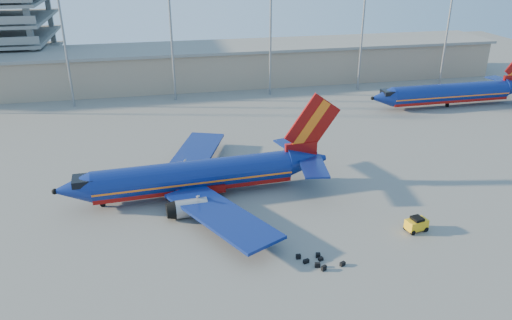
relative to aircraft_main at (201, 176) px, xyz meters
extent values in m
plane|color=slate|center=(4.35, -3.15, -2.65)|extent=(220.00, 220.00, 0.00)
cube|color=gray|center=(14.35, 54.85, 1.35)|extent=(120.00, 15.00, 8.00)
cube|color=slate|center=(14.35, 54.85, 5.55)|extent=(122.00, 16.00, 0.60)
cylinder|color=gray|center=(-20.65, 42.85, 11.35)|extent=(0.44, 0.44, 28.00)
cylinder|color=gray|center=(-0.65, 42.85, 11.35)|extent=(0.44, 0.44, 28.00)
cylinder|color=gray|center=(19.35, 42.85, 11.35)|extent=(0.44, 0.44, 28.00)
cylinder|color=gray|center=(39.35, 42.85, 11.35)|extent=(0.44, 0.44, 28.00)
cylinder|color=gray|center=(59.35, 42.85, 11.35)|extent=(0.44, 0.44, 28.00)
cylinder|color=navy|center=(-0.88, -0.05, 0.17)|extent=(25.20, 5.40, 3.86)
cube|color=maroon|center=(-0.88, -0.05, -0.82)|extent=(25.16, 4.67, 1.35)
cube|color=orange|center=(-0.88, -0.05, -0.09)|extent=(25.21, 5.44, 0.23)
cone|color=navy|center=(-15.54, -0.97, 0.17)|extent=(4.61, 4.12, 3.86)
cube|color=black|center=(-14.19, -0.88, 1.16)|extent=(2.66, 2.86, 0.83)
cone|color=navy|center=(14.31, 0.89, 0.53)|extent=(5.65, 4.19, 3.86)
cube|color=maroon|center=(13.48, 0.84, 1.94)|extent=(4.40, 0.84, 2.29)
cube|color=maroon|center=(14.94, 0.93, 5.59)|extent=(7.66, 0.81, 8.32)
cube|color=orange|center=(14.73, 0.92, 5.59)|extent=(5.11, 0.75, 6.52)
cube|color=navy|center=(13.68, 4.40, 1.11)|extent=(4.80, 7.26, 0.23)
cube|color=navy|center=(14.12, -2.67, 1.11)|extent=(4.07, 7.06, 0.23)
cube|color=navy|center=(0.12, 9.20, -0.77)|extent=(10.52, 16.96, 0.36)
cube|color=navy|center=(1.25, -9.11, -0.77)|extent=(12.09, 16.73, 0.36)
cube|color=maroon|center=(-0.36, -0.02, -1.24)|extent=(6.49, 4.45, 1.04)
cylinder|color=gray|center=(-2.46, 5.28, -1.45)|extent=(3.88, 2.42, 2.19)
cylinder|color=gray|center=(-1.79, -5.54, -1.45)|extent=(3.88, 2.42, 2.19)
cylinder|color=gray|center=(-12.32, -0.77, -2.07)|extent=(0.27, 0.27, 1.15)
cylinder|color=black|center=(-12.32, -0.77, -2.31)|extent=(0.68, 0.30, 0.67)
cylinder|color=black|center=(0.52, 2.75, -2.21)|extent=(0.91, 0.63, 0.88)
cylinder|color=black|center=(0.85, -2.66, -2.21)|extent=(0.91, 0.63, 0.88)
cylinder|color=navy|center=(51.88, 27.36, 0.09)|extent=(24.41, 4.07, 3.76)
cube|color=maroon|center=(51.88, 27.36, -0.87)|extent=(24.40, 3.36, 1.32)
cube|color=orange|center=(51.88, 27.36, -0.16)|extent=(24.41, 4.11, 0.22)
cone|color=navy|center=(37.57, 27.17, 0.09)|extent=(4.31, 3.81, 3.76)
cube|color=black|center=(38.89, 27.19, 1.06)|extent=(2.47, 2.67, 0.81)
cube|color=navy|center=(66.25, 30.99, 1.01)|extent=(4.40, 7.01, 0.22)
cylinder|color=black|center=(51.88, 27.36, -2.19)|extent=(0.72, 0.72, 0.91)
cube|color=yellow|center=(22.74, -13.98, -1.79)|extent=(2.61, 1.81, 1.14)
cube|color=black|center=(22.74, -13.98, -1.11)|extent=(1.36, 1.45, 0.40)
cylinder|color=black|center=(21.73, -13.54, -2.35)|extent=(0.62, 0.32, 0.59)
cylinder|color=black|center=(21.97, -14.77, -2.35)|extent=(0.62, 0.32, 0.59)
cylinder|color=black|center=(23.52, -13.18, -2.35)|extent=(0.62, 0.32, 0.59)
cylinder|color=black|center=(23.76, -14.41, -2.35)|extent=(0.62, 0.32, 0.59)
cube|color=black|center=(10.10, -18.88, -2.37)|extent=(0.60, 0.47, 0.54)
cube|color=black|center=(9.66, -18.23, -2.40)|extent=(0.59, 0.43, 0.49)
cube|color=black|center=(12.21, -18.52, -2.44)|extent=(0.65, 0.52, 0.42)
cube|color=black|center=(8.75, -17.32, -2.44)|extent=(0.67, 0.48, 0.41)
cube|color=black|center=(10.35, -17.19, -2.47)|extent=(0.54, 0.45, 0.36)
cube|color=black|center=(10.27, -16.58, -2.41)|extent=(0.52, 0.46, 0.46)
cube|color=black|center=(8.17, -16.45, -2.38)|extent=(0.50, 0.30, 0.53)
camera|label=1|loc=(-5.07, -57.66, 27.45)|focal=35.00mm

